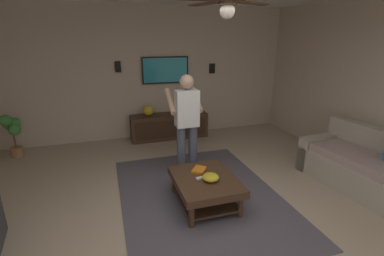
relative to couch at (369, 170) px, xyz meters
name	(u,v)px	position (x,y,z in m)	size (l,w,h in m)	color
ground_plane	(206,233)	(-0.22, 2.63, -0.32)	(8.65, 8.65, 0.00)	tan
wall_back_tv	(150,74)	(3.44, 2.63, 1.10)	(0.10, 6.47, 2.83)	#BCA893
area_rug	(200,196)	(0.55, 2.44, -0.31)	(3.00, 2.19, 0.01)	#514C56
couch	(369,170)	(0.00, 0.00, 0.00)	(1.98, 1.06, 0.87)	#A89E8E
coffee_table	(205,185)	(0.35, 2.44, -0.02)	(1.00, 0.80, 0.40)	#422B1C
media_console	(169,126)	(3.10, 2.30, -0.04)	(0.45, 1.70, 0.55)	#422B1C
tv	(165,70)	(3.34, 2.30, 1.17)	(0.05, 1.03, 0.58)	black
person_standing	(187,119)	(1.35, 2.40, 0.61)	(0.53, 0.54, 1.64)	#4C5166
potted_plant_short	(11,129)	(2.93, 5.33, 0.24)	(0.32, 0.36, 0.84)	#9E6B4C
bowl	(211,177)	(0.25, 2.40, 0.13)	(0.22, 0.22, 0.10)	gold
remote_white	(202,178)	(0.34, 2.49, 0.09)	(0.15, 0.04, 0.02)	white
book	(199,170)	(0.56, 2.45, 0.10)	(0.22, 0.16, 0.04)	orange
vase_round	(148,111)	(3.13, 2.75, 0.34)	(0.22, 0.22, 0.22)	gold
wall_speaker_left	(212,68)	(3.36, 1.19, 1.17)	(0.06, 0.12, 0.22)	black
wall_speaker_right	(118,67)	(3.36, 3.30, 1.27)	(0.06, 0.12, 0.22)	black
ceiling_fan	(227,4)	(0.13, 2.31, 2.18)	(1.16, 1.19, 0.46)	#4C3828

